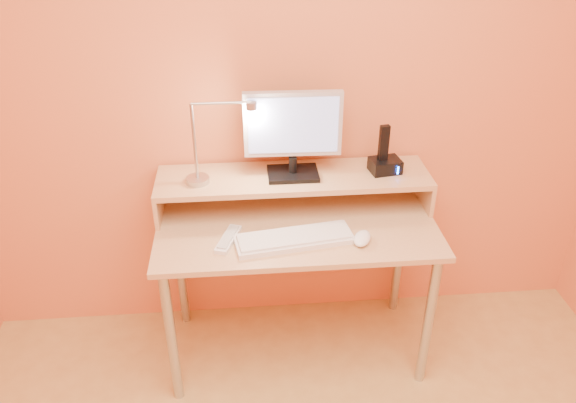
{
  "coord_description": "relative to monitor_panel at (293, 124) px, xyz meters",
  "views": [
    {
      "loc": [
        -0.22,
        -0.88,
        2.05
      ],
      "look_at": [
        -0.04,
        1.13,
        0.87
      ],
      "focal_mm": 35.81,
      "sensor_mm": 36.0,
      "label": 1
    }
  ],
  "objects": [
    {
      "name": "wall_back",
      "position": [
        0.0,
        0.16,
        0.13
      ],
      "size": [
        3.0,
        0.04,
        2.5
      ],
      "primitive_type": "cube",
      "color": "#E27948",
      "rests_on": "floor"
    },
    {
      "name": "desk_leg_fl",
      "position": [
        -0.55,
        -0.41,
        -0.77
      ],
      "size": [
        0.04,
        0.04,
        0.69
      ],
      "primitive_type": "cylinder",
      "color": "#ACACAE",
      "rests_on": "floor"
    },
    {
      "name": "desk_leg_fr",
      "position": [
        0.55,
        -0.41,
        -0.77
      ],
      "size": [
        0.04,
        0.04,
        0.69
      ],
      "primitive_type": "cylinder",
      "color": "#ACACAE",
      "rests_on": "floor"
    },
    {
      "name": "desk_leg_bl",
      "position": [
        -0.55,
        0.09,
        -0.77
      ],
      "size": [
        0.04,
        0.04,
        0.69
      ],
      "primitive_type": "cylinder",
      "color": "#ACACAE",
      "rests_on": "floor"
    },
    {
      "name": "desk_leg_br",
      "position": [
        0.55,
        0.09,
        -0.77
      ],
      "size": [
        0.04,
        0.04,
        0.69
      ],
      "primitive_type": "cylinder",
      "color": "#ACACAE",
      "rests_on": "floor"
    },
    {
      "name": "desk_lower",
      "position": [
        0.0,
        -0.16,
        -0.41
      ],
      "size": [
        1.2,
        0.6,
        0.02
      ],
      "primitive_type": "cube",
      "color": "tan",
      "rests_on": "floor"
    },
    {
      "name": "shelf_riser_left",
      "position": [
        -0.59,
        -0.01,
        -0.33
      ],
      "size": [
        0.02,
        0.3,
        0.14
      ],
      "primitive_type": "cube",
      "color": "tan",
      "rests_on": "desk_lower"
    },
    {
      "name": "shelf_riser_right",
      "position": [
        0.59,
        -0.01,
        -0.33
      ],
      "size": [
        0.02,
        0.3,
        0.14
      ],
      "primitive_type": "cube",
      "color": "tan",
      "rests_on": "desk_lower"
    },
    {
      "name": "desk_shelf",
      "position": [
        0.0,
        -0.01,
        -0.25
      ],
      "size": [
        1.2,
        0.3,
        0.02
      ],
      "primitive_type": "cube",
      "color": "tan",
      "rests_on": "desk_lower"
    },
    {
      "name": "monitor_foot",
      "position": [
        0.0,
        -0.01,
        -0.23
      ],
      "size": [
        0.22,
        0.16,
        0.02
      ],
      "primitive_type": "cube",
      "color": "black",
      "rests_on": "desk_shelf"
    },
    {
      "name": "monitor_neck",
      "position": [
        0.0,
        -0.01,
        -0.19
      ],
      "size": [
        0.04,
        0.04,
        0.07
      ],
      "primitive_type": "cylinder",
      "color": "black",
      "rests_on": "monitor_foot"
    },
    {
      "name": "monitor_panel",
      "position": [
        0.0,
        0.0,
        0.0
      ],
      "size": [
        0.41,
        0.05,
        0.28
      ],
      "primitive_type": "cube",
      "rotation": [
        0.0,
        0.0,
        -0.03
      ],
      "color": "#BABAC2",
      "rests_on": "monitor_neck"
    },
    {
      "name": "monitor_back",
      "position": [
        0.0,
        0.02,
        0.0
      ],
      "size": [
        0.37,
        0.02,
        0.24
      ],
      "primitive_type": "cube",
      "rotation": [
        0.0,
        0.0,
        -0.03
      ],
      "color": "black",
      "rests_on": "monitor_panel"
    },
    {
      "name": "monitor_screen",
      "position": [
        0.0,
        -0.02,
        0.0
      ],
      "size": [
        0.38,
        0.02,
        0.24
      ],
      "primitive_type": "cube",
      "rotation": [
        0.0,
        0.0,
        -0.03
      ],
      "color": "#92A2E1",
      "rests_on": "monitor_panel"
    },
    {
      "name": "lamp_base",
      "position": [
        -0.41,
        -0.04,
        -0.23
      ],
      "size": [
        0.1,
        0.1,
        0.02
      ],
      "primitive_type": "cylinder",
      "color": "#ACACAE",
      "rests_on": "desk_shelf"
    },
    {
      "name": "lamp_post",
      "position": [
        -0.41,
        -0.04,
        -0.05
      ],
      "size": [
        0.01,
        0.01,
        0.33
      ],
      "primitive_type": "cylinder",
      "color": "#ACACAE",
      "rests_on": "lamp_base"
    },
    {
      "name": "lamp_arm",
      "position": [
        -0.29,
        -0.04,
        0.12
      ],
      "size": [
        0.24,
        0.01,
        0.01
      ],
      "primitive_type": "cylinder",
      "rotation": [
        0.0,
        1.57,
        0.0
      ],
      "color": "#ACACAE",
      "rests_on": "lamp_post"
    },
    {
      "name": "lamp_head",
      "position": [
        -0.17,
        -0.04,
        0.1
      ],
      "size": [
        0.04,
        0.04,
        0.03
      ],
      "primitive_type": "cylinder",
      "color": "#ACACAE",
      "rests_on": "lamp_arm"
    },
    {
      "name": "lamp_bulb",
      "position": [
        -0.17,
        -0.04,
        0.09
      ],
      "size": [
        0.03,
        0.03,
        0.0
      ],
      "primitive_type": "cylinder",
      "color": "#FFEAC6",
      "rests_on": "lamp_head"
    },
    {
      "name": "phone_dock",
      "position": [
        0.41,
        -0.01,
        -0.21
      ],
      "size": [
        0.14,
        0.12,
        0.06
      ],
      "primitive_type": "cube",
      "rotation": [
        0.0,
        0.0,
        0.16
      ],
      "color": "black",
      "rests_on": "desk_shelf"
    },
    {
      "name": "phone_handset",
      "position": [
        0.39,
        -0.01,
        -0.1
      ],
      "size": [
        0.04,
        0.03,
        0.16
      ],
      "primitive_type": "cube",
      "rotation": [
        0.0,
        0.0,
        0.16
      ],
      "color": "black",
      "rests_on": "phone_dock"
    },
    {
      "name": "phone_led",
      "position": [
        0.45,
        -0.06,
        -0.21
      ],
      "size": [
        0.01,
        0.0,
        0.04
      ],
      "primitive_type": "cube",
      "color": "#2A7AEF",
      "rests_on": "phone_dock"
    },
    {
      "name": "keyboard",
      "position": [
        -0.02,
        -0.29,
        -0.39
      ],
      "size": [
        0.5,
        0.22,
        0.02
      ],
      "primitive_type": "cube",
      "rotation": [
        0.0,
        0.0,
        0.15
      ],
      "color": "white",
      "rests_on": "desk_lower"
    },
    {
      "name": "mouse",
      "position": [
        0.26,
        -0.32,
        -0.38
      ],
      "size": [
        0.11,
        0.13,
        0.04
      ],
      "primitive_type": "ellipsoid",
      "rotation": [
        0.0,
        0.0,
        -0.43
      ],
      "color": "white",
      "rests_on": "desk_lower"
    },
    {
      "name": "remote_control",
      "position": [
        -0.29,
        -0.26,
        -0.39
      ],
      "size": [
        0.12,
        0.2,
        0.02
      ],
      "primitive_type": "cube",
      "rotation": [
        0.0,
        0.0,
        -0.34
      ],
      "color": "white",
      "rests_on": "desk_lower"
    }
  ]
}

